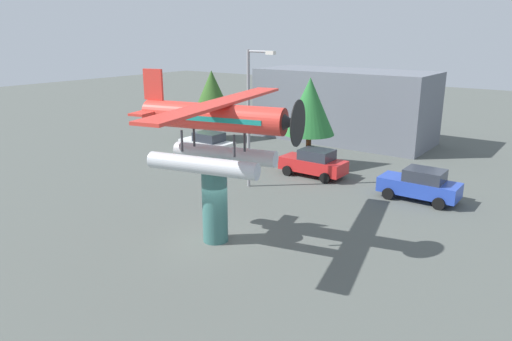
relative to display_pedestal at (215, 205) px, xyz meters
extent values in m
plane|color=#515651|center=(0.00, 0.00, -1.67)|extent=(140.00, 140.00, 0.00)
cylinder|color=#386B66|center=(0.00, 0.00, 0.00)|extent=(1.10, 1.10, 3.33)
cylinder|color=silver|center=(0.23, -0.97, 2.02)|extent=(4.83, 1.79, 0.70)
cylinder|color=#333338|center=(1.28, -0.21, 2.82)|extent=(0.12, 0.12, 0.90)
cylinder|color=#333338|center=(-1.05, -0.76, 2.82)|extent=(0.12, 0.12, 0.90)
cylinder|color=silver|center=(-0.23, 0.97, 2.02)|extent=(4.83, 1.79, 0.70)
cylinder|color=#333338|center=(1.05, 0.76, 2.82)|extent=(0.12, 0.12, 0.90)
cylinder|color=#333338|center=(-1.28, 0.21, 2.82)|extent=(0.12, 0.12, 0.90)
cylinder|color=red|center=(0.00, 0.00, 3.82)|extent=(6.29, 2.51, 1.10)
cube|color=teal|center=(0.19, 0.05, 3.82)|extent=(4.49, 2.11, 0.20)
cone|color=#262628|center=(3.16, 0.75, 3.82)|extent=(0.88, 1.02, 0.88)
cylinder|color=black|center=(3.55, 0.85, 3.82)|extent=(0.46, 1.76, 1.80)
cube|color=red|center=(0.39, 0.09, 4.43)|extent=(3.48, 10.37, 0.12)
cube|color=red|center=(-2.72, -0.65, 3.92)|extent=(1.33, 2.89, 0.10)
cube|color=red|center=(-2.72, -0.65, 5.02)|extent=(0.90, 0.33, 1.30)
cube|color=white|center=(-10.43, 11.06, -0.95)|extent=(4.20, 1.70, 0.80)
cube|color=#2D333D|center=(-10.18, 11.06, -0.23)|extent=(2.00, 1.56, 0.64)
cylinder|color=black|center=(-11.78, 11.96, -1.35)|extent=(0.64, 0.22, 0.64)
cylinder|color=black|center=(-11.78, 10.16, -1.35)|extent=(0.64, 0.22, 0.64)
cylinder|color=black|center=(-9.08, 11.96, -1.35)|extent=(0.64, 0.22, 0.64)
cylinder|color=black|center=(-9.08, 10.16, -1.35)|extent=(0.64, 0.22, 0.64)
cube|color=red|center=(-1.45, 11.10, -0.95)|extent=(4.20, 1.70, 0.80)
cube|color=#2D333D|center=(-1.20, 11.10, -0.23)|extent=(2.00, 1.56, 0.64)
cylinder|color=black|center=(-2.80, 12.00, -1.35)|extent=(0.64, 0.22, 0.64)
cylinder|color=black|center=(-2.80, 10.20, -1.35)|extent=(0.64, 0.22, 0.64)
cylinder|color=black|center=(-0.10, 12.00, -1.35)|extent=(0.64, 0.22, 0.64)
cylinder|color=black|center=(-0.10, 10.20, -1.35)|extent=(0.64, 0.22, 0.64)
cube|color=#2847B7|center=(5.45, 10.56, -0.95)|extent=(4.20, 1.70, 0.80)
cube|color=#2D333D|center=(5.70, 10.56, -0.23)|extent=(2.00, 1.56, 0.64)
cylinder|color=black|center=(4.10, 11.46, -1.35)|extent=(0.64, 0.22, 0.64)
cylinder|color=black|center=(4.10, 9.66, -1.35)|extent=(0.64, 0.22, 0.64)
cylinder|color=black|center=(6.80, 11.46, -1.35)|extent=(0.64, 0.22, 0.64)
cylinder|color=black|center=(6.80, 9.66, -1.35)|extent=(0.64, 0.22, 0.64)
cylinder|color=gray|center=(-3.45, 6.99, 2.29)|extent=(0.18, 0.18, 7.91)
cylinder|color=gray|center=(-2.65, 6.99, 6.14)|extent=(1.60, 0.12, 0.12)
cube|color=silver|center=(-1.95, 6.99, 6.09)|extent=(0.50, 0.28, 0.20)
cube|color=slate|center=(-4.79, 22.00, 1.26)|extent=(14.51, 6.17, 5.84)
cylinder|color=brown|center=(-13.67, 15.44, -0.70)|extent=(0.36, 0.36, 1.93)
cone|color=#335B23|center=(-13.67, 15.44, 2.21)|extent=(3.51, 3.51, 3.90)
cylinder|color=brown|center=(-2.86, 12.92, -0.55)|extent=(0.36, 0.36, 2.23)
cone|color=#287033|center=(-2.86, 12.92, 2.45)|extent=(3.40, 3.40, 3.77)
camera|label=1|loc=(12.78, -14.46, 7.12)|focal=33.33mm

